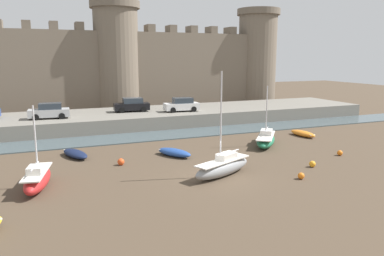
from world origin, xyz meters
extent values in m
plane|color=#4C3D2D|center=(0.00, 0.00, 0.00)|extent=(160.00, 160.00, 0.00)
cube|color=#47565B|center=(0.00, 14.09, 0.05)|extent=(80.00, 4.50, 0.10)
cube|color=slate|center=(0.00, 21.34, 0.78)|extent=(59.16, 10.00, 1.57)
cube|color=#706354|center=(0.00, 33.14, 5.75)|extent=(47.16, 2.80, 11.51)
cylinder|color=#706354|center=(0.00, 33.14, 7.33)|extent=(6.27, 6.27, 14.67)
cylinder|color=#675B4D|center=(0.00, 33.14, 15.17)|extent=(7.02, 7.02, 1.00)
cylinder|color=#706354|center=(23.58, 33.14, 7.33)|extent=(6.27, 6.27, 14.67)
cylinder|color=#675B4D|center=(23.58, 33.14, 15.17)|extent=(7.02, 7.02, 1.00)
cube|color=#6A5E4F|center=(-11.68, 33.14, 12.06)|extent=(1.10, 2.52, 1.10)
cube|color=#6A5E4F|center=(-8.34, 33.14, 12.06)|extent=(1.10, 2.52, 1.10)
cube|color=#6A5E4F|center=(-5.01, 33.14, 12.06)|extent=(1.10, 2.52, 1.10)
cube|color=#6A5E4F|center=(5.01, 33.14, 12.06)|extent=(1.10, 2.52, 1.10)
cube|color=#6A5E4F|center=(8.34, 33.14, 12.06)|extent=(1.10, 2.52, 1.10)
cube|color=#6A5E4F|center=(11.68, 33.14, 12.06)|extent=(1.10, 2.52, 1.10)
cube|color=#6A5E4F|center=(15.02, 33.14, 12.06)|extent=(1.10, 2.52, 1.10)
cube|color=#6A5E4F|center=(18.35, 33.14, 12.06)|extent=(1.10, 2.52, 1.10)
ellipsoid|color=gray|center=(0.50, -0.01, 0.54)|extent=(5.31, 3.24, 1.09)
cube|color=silver|center=(0.50, -0.01, 1.05)|extent=(4.66, 2.81, 0.08)
cube|color=silver|center=(0.87, 0.15, 1.31)|extent=(1.67, 1.31, 0.44)
cylinder|color=silver|center=(0.26, -0.12, 4.09)|extent=(0.10, 0.10, 6.00)
cylinder|color=silver|center=(0.99, 0.20, 1.54)|extent=(2.20, 1.03, 0.08)
ellipsoid|color=#1E6B47|center=(8.17, 6.47, 0.47)|extent=(4.56, 5.20, 0.95)
cube|color=silver|center=(8.17, 6.47, 0.91)|extent=(3.98, 4.55, 0.08)
cube|color=silver|center=(8.43, 6.79, 1.17)|extent=(1.72, 1.81, 0.44)
cylinder|color=silver|center=(8.01, 6.26, 3.20)|extent=(0.10, 0.10, 4.52)
cylinder|color=silver|center=(8.51, 6.89, 1.40)|extent=(1.57, 1.96, 0.08)
ellipsoid|color=red|center=(-11.15, 2.00, 0.55)|extent=(2.19, 4.73, 1.11)
cube|color=silver|center=(-11.15, 2.00, 1.07)|extent=(1.89, 4.15, 0.08)
cube|color=silver|center=(-11.22, 1.66, 1.33)|extent=(1.08, 1.42, 0.44)
cylinder|color=silver|center=(-11.10, 2.22, 3.13)|extent=(0.10, 0.10, 4.03)
cylinder|color=silver|center=(-11.24, 1.55, 1.56)|extent=(0.50, 2.02, 0.08)
ellipsoid|color=#141E3D|center=(-8.35, 8.77, 0.29)|extent=(2.33, 3.66, 0.57)
ellipsoid|color=navy|center=(-8.35, 8.77, 0.35)|extent=(1.87, 2.98, 0.31)
cube|color=beige|center=(-8.26, 8.53, 0.39)|extent=(1.04, 0.54, 0.06)
cube|color=beige|center=(-8.82, 10.04, 0.37)|extent=(0.72, 0.49, 0.08)
ellipsoid|color=orange|center=(13.89, 8.43, 0.28)|extent=(1.39, 3.31, 0.57)
ellipsoid|color=gold|center=(13.89, 8.43, 0.34)|extent=(1.10, 2.71, 0.31)
cube|color=beige|center=(13.87, 8.67, 0.38)|extent=(0.95, 0.29, 0.06)
cube|color=beige|center=(14.01, 7.18, 0.36)|extent=(0.63, 0.34, 0.08)
ellipsoid|color=#234793|center=(-0.84, 6.06, 0.31)|extent=(2.67, 3.44, 0.62)
ellipsoid|color=blue|center=(-0.84, 6.06, 0.37)|extent=(2.15, 2.80, 0.34)
cube|color=beige|center=(-0.71, 5.85, 0.41)|extent=(0.97, 0.68, 0.06)
cube|color=beige|center=(-1.48, 7.17, 0.39)|extent=(0.70, 0.57, 0.08)
sphere|color=orange|center=(7.53, -0.68, 0.24)|extent=(0.47, 0.47, 0.47)
sphere|color=orange|center=(5.00, -2.61, 0.22)|extent=(0.44, 0.44, 0.44)
sphere|color=orange|center=(11.82, 1.11, 0.22)|extent=(0.44, 0.44, 0.44)
sphere|color=#E04C1E|center=(-5.40, 5.13, 0.26)|extent=(0.51, 0.51, 0.51)
cube|color=black|center=(-0.67, 21.66, 2.17)|extent=(4.21, 1.98, 0.80)
cube|color=#2D3842|center=(-0.52, 21.65, 2.87)|extent=(2.35, 1.65, 0.64)
cylinder|color=black|center=(-2.00, 20.90, 1.89)|extent=(0.65, 0.22, 0.64)
cylinder|color=black|center=(-1.88, 22.59, 1.89)|extent=(0.65, 0.22, 0.64)
cylinder|color=black|center=(0.54, 20.72, 1.89)|extent=(0.65, 0.22, 0.64)
cylinder|color=black|center=(0.66, 22.42, 1.89)|extent=(0.65, 0.22, 0.64)
cube|color=#B2B5B7|center=(-9.90, 19.91, 2.17)|extent=(4.21, 1.98, 0.80)
cube|color=#2D3842|center=(-9.75, 19.90, 2.87)|extent=(2.35, 1.65, 0.64)
cylinder|color=black|center=(-11.23, 19.15, 1.89)|extent=(0.65, 0.22, 0.64)
cylinder|color=black|center=(-11.11, 20.85, 1.89)|extent=(0.65, 0.22, 0.64)
cylinder|color=black|center=(-8.69, 18.98, 1.89)|extent=(0.65, 0.22, 0.64)
cylinder|color=black|center=(-8.57, 20.67, 1.89)|extent=(0.65, 0.22, 0.64)
cube|color=silver|center=(4.87, 19.56, 2.17)|extent=(4.21, 1.98, 0.80)
cube|color=#2D3842|center=(5.02, 19.55, 2.87)|extent=(2.35, 1.65, 0.64)
cylinder|color=black|center=(3.54, 18.80, 1.89)|extent=(0.65, 0.22, 0.64)
cylinder|color=black|center=(3.66, 20.49, 1.89)|extent=(0.65, 0.22, 0.64)
cylinder|color=black|center=(6.08, 18.62, 1.89)|extent=(0.65, 0.22, 0.64)
cylinder|color=black|center=(6.20, 20.32, 1.89)|extent=(0.65, 0.22, 0.64)
camera|label=1|loc=(-10.65, -21.84, 7.99)|focal=35.00mm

